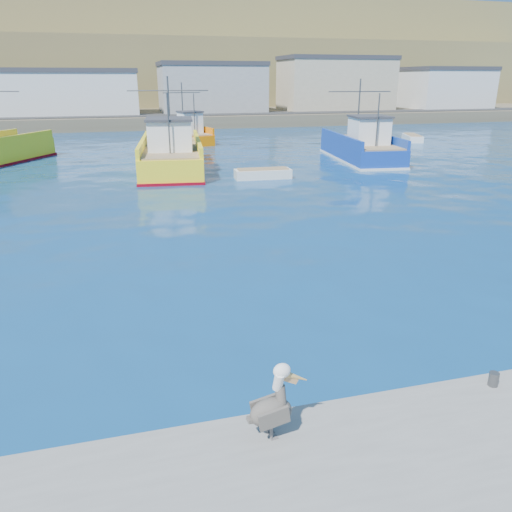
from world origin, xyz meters
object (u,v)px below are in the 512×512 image
Objects in this scene: trawler_blue at (362,148)px; boat_orange at (187,133)px; trawler_yellow_b at (171,155)px; skiff_mid at (263,175)px; pelican at (273,406)px; skiff_far at (412,138)px.

trawler_blue is 1.36× the size of boat_orange.
trawler_yellow_b is 3.33× the size of skiff_mid.
skiff_mid is at bearing 74.57° from pelican.
trawler_yellow_b is at bearing -101.80° from boat_orange.
trawler_blue is 2.66× the size of skiff_far.
pelican reaches higher than skiff_far.
pelican is at bearing -95.86° from boat_orange.
skiff_mid is 2.74× the size of pelican.
skiff_far is 50.69m from pelican.
trawler_yellow_b is 1.13× the size of trawler_blue.
trawler_blue is 35.64m from pelican.
boat_orange is at bearing 96.24° from skiff_mid.
trawler_blue reaches higher than pelican.
boat_orange reaches higher than skiff_far.
trawler_blue is at bearing -136.76° from skiff_far.
trawler_blue is at bearing 2.55° from trawler_yellow_b.
trawler_yellow_b is 29.40m from skiff_far.
pelican is at bearing -124.25° from skiff_far.
trawler_yellow_b is 9.12× the size of pelican.
trawler_blue is at bearing -51.02° from boat_orange.
boat_orange is (-12.40, 15.32, -0.02)m from trawler_blue.
skiff_mid is (5.64, -4.91, -0.84)m from trawler_yellow_b.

